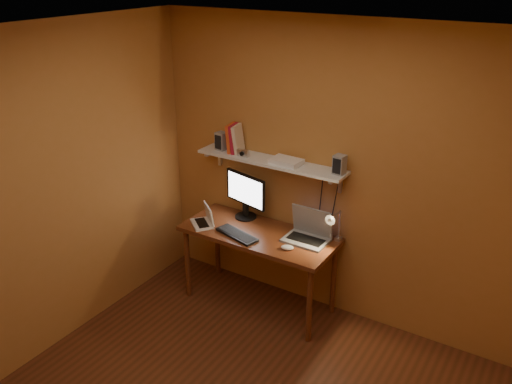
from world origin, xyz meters
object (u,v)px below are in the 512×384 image
Objects in this scene: mouse at (287,247)px; desk at (259,241)px; laptop at (309,232)px; speaker_right at (339,165)px; router at (286,161)px; wall_shelf at (271,162)px; speaker_left at (222,141)px; keyboard at (237,235)px; netbook at (205,219)px; monitor at (245,194)px; desk_lamp at (334,224)px; shelf_camera at (243,153)px.

desk is at bearing 140.29° from mouse.
mouse is (-0.07, -0.26, -0.05)m from laptop.
speaker_right is 0.61× the size of router.
desk is 0.72m from wall_shelf.
speaker_left is at bearing 159.53° from desk.
speaker_left is at bearing 152.99° from keyboard.
laptop is at bearing 53.82° from netbook.
mouse is at bearing -103.62° from laptop.
wall_shelf reaches higher than keyboard.
netbook is at bearing 160.14° from mouse.
netbook is at bearing -165.85° from desk.
mouse is 0.41× the size of router.
desk_lamp is (0.92, -0.07, -0.03)m from monitor.
wall_shelf is at bearing 171.14° from laptop.
keyboard is 0.87m from speaker_left.
desk_lamp reaches higher than netbook.
laptop reaches higher than desk.
netbook is at bearing -164.43° from laptop.
desk_lamp is at bearing 51.13° from netbook.
speaker_left is (-0.89, 0.33, 0.69)m from mouse.
laptop is 1.42× the size of router.
desk is 0.46m from monitor.
wall_shelf reaches higher than desk_lamp.
desk_lamp is at bearing 22.47° from mouse.
keyboard is 1.10m from speaker_right.
mouse is 0.67× the size of speaker_right.
desk is 3.73× the size of desk_lamp.
shelf_camera is (-0.12, 0.30, 0.65)m from keyboard.
router reaches higher than keyboard.
desk is 12.90× the size of mouse.
netbook is 0.71m from shelf_camera.
desk is at bearing -28.82° from shelf_camera.
netbook is 0.37m from keyboard.
speaker_right is (0.77, 0.36, 0.69)m from keyboard.
desk is at bearing -13.90° from speaker_left.
laptop reaches higher than mouse.
router reaches higher than monitor.
desk is 5.28× the size of router.
speaker_right is at bearing 17.61° from desk.
speaker_left reaches higher than netbook.
router is at bearing 103.23° from mouse.
shelf_camera is at bearing -5.12° from speaker_left.
shelf_camera reaches higher than netbook.
shelf_camera is (-0.62, 0.28, 0.64)m from mouse.
keyboard is 1.12× the size of desk_lamp.
speaker_left is (-0.95, 0.07, 0.63)m from laptop.
monitor is (-0.26, -0.00, -0.37)m from wall_shelf.
monitor is 1.78× the size of router.
router is (0.43, -0.01, 0.40)m from monitor.
shelf_camera is at bearing -169.90° from speaker_right.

